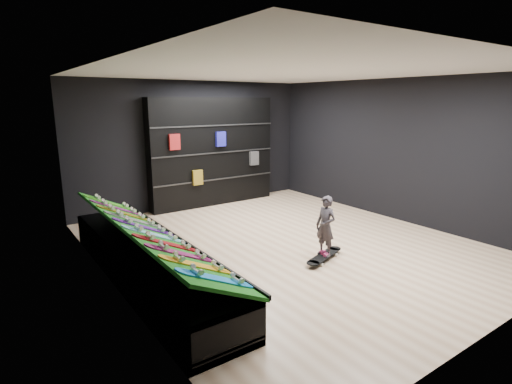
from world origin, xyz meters
TOP-DOWN VIEW (x-y plane):
  - floor at (0.00, 0.00)m, footprint 6.00×7.00m
  - ceiling at (0.00, 0.00)m, footprint 6.00×7.00m
  - wall_back at (0.00, 3.50)m, footprint 6.00×0.02m
  - wall_front at (0.00, -3.50)m, footprint 6.00×0.02m
  - wall_left at (-3.00, 0.00)m, footprint 0.02×7.00m
  - wall_right at (3.00, 0.00)m, footprint 0.02×7.00m
  - display_rack at (-2.55, 0.00)m, footprint 0.90×4.50m
  - turf_ramp at (-2.50, 0.00)m, footprint 0.92×4.50m
  - back_shelving at (0.40, 3.32)m, footprint 3.26×0.38m
  - floor_skateboard at (0.07, -0.93)m, footprint 1.00×0.52m
  - child at (0.07, -0.93)m, footprint 0.18×0.24m
  - display_board_0 at (-2.49, -1.90)m, footprint 0.93×0.22m
  - display_board_1 at (-2.49, -1.48)m, footprint 0.93×0.22m
  - display_board_2 at (-2.49, -1.06)m, footprint 0.93×0.22m
  - display_board_3 at (-2.49, -0.63)m, footprint 0.93×0.22m
  - display_board_4 at (-2.49, -0.21)m, footprint 0.93×0.22m
  - display_board_5 at (-2.49, 0.21)m, footprint 0.93×0.22m
  - display_board_6 at (-2.49, 0.63)m, footprint 0.93×0.22m
  - display_board_7 at (-2.49, 1.06)m, footprint 0.93×0.22m
  - display_board_8 at (-2.49, 1.48)m, footprint 0.93×0.22m
  - display_board_9 at (-2.49, 1.90)m, footprint 0.93×0.22m

SIDE VIEW (x-z plane):
  - floor at x=0.00m, z-range -0.01..0.01m
  - floor_skateboard at x=0.07m, z-range 0.00..0.09m
  - display_rack at x=-2.55m, z-range 0.00..0.50m
  - child at x=0.07m, z-range 0.09..0.68m
  - turf_ramp at x=-2.50m, z-range 0.48..0.94m
  - display_board_0 at x=-2.49m, z-range 0.49..0.99m
  - display_board_1 at x=-2.49m, z-range 0.49..0.99m
  - display_board_2 at x=-2.49m, z-range 0.49..0.99m
  - display_board_3 at x=-2.49m, z-range 0.49..0.99m
  - display_board_4 at x=-2.49m, z-range 0.49..0.99m
  - display_board_5 at x=-2.49m, z-range 0.49..0.99m
  - display_board_6 at x=-2.49m, z-range 0.49..0.99m
  - display_board_7 at x=-2.49m, z-range 0.49..0.99m
  - display_board_8 at x=-2.49m, z-range 0.49..0.99m
  - display_board_9 at x=-2.49m, z-range 0.49..0.99m
  - back_shelving at x=0.40m, z-range 0.00..2.61m
  - wall_back at x=0.00m, z-range 0.00..3.00m
  - wall_front at x=0.00m, z-range 0.00..3.00m
  - wall_left at x=-3.00m, z-range 0.00..3.00m
  - wall_right at x=3.00m, z-range 0.00..3.00m
  - ceiling at x=0.00m, z-range 3.00..3.00m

